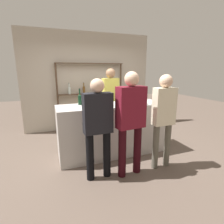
{
  "coord_description": "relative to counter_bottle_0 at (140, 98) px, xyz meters",
  "views": [
    {
      "loc": [
        -1.22,
        -3.26,
        1.73
      ],
      "look_at": [
        0.0,
        0.0,
        0.9
      ],
      "focal_mm": 28.0,
      "sensor_mm": 36.0,
      "label": 1
    }
  ],
  "objects": [
    {
      "name": "counter_bottle_1",
      "position": [
        0.05,
        0.09,
        0.0
      ],
      "size": [
        0.08,
        0.08,
        0.35
      ],
      "color": "silver",
      "rests_on": "bar_counter"
    },
    {
      "name": "customer_right",
      "position": [
        0.14,
        -0.59,
        -0.19
      ],
      "size": [
        0.39,
        0.22,
        1.67
      ],
      "rotation": [
        0.0,
        0.0,
        1.56
      ],
      "color": "#575347",
      "rests_on": "ground_plane"
    },
    {
      "name": "bar_counter",
      "position": [
        -0.5,
        0.25,
        -0.66
      ],
      "size": [
        2.2,
        0.7,
        1.06
      ],
      "primitive_type": "cube",
      "color": "#B7B2AD",
      "rests_on": "ground_plane"
    },
    {
      "name": "customer_left",
      "position": [
        -1.02,
        -0.52,
        -0.25
      ],
      "size": [
        0.45,
        0.21,
        1.62
      ],
      "rotation": [
        0.0,
        0.0,
        1.59
      ],
      "color": "black",
      "rests_on": "ground_plane"
    },
    {
      "name": "back_wall",
      "position": [
        -0.5,
        2.2,
        0.21
      ],
      "size": [
        3.8,
        0.12,
        2.8
      ],
      "primitive_type": "cube",
      "color": "#B2A899",
      "rests_on": "ground_plane"
    },
    {
      "name": "back_shelf",
      "position": [
        -0.5,
        2.02,
        0.07
      ],
      "size": [
        1.95,
        0.18,
        1.94
      ],
      "color": "#4C3828",
      "rests_on": "ground_plane"
    },
    {
      "name": "ice_bucket",
      "position": [
        -0.12,
        0.19,
        -0.03
      ],
      "size": [
        0.2,
        0.2,
        0.21
      ],
      "color": "#846647",
      "rests_on": "bar_counter"
    },
    {
      "name": "server_behind_counter",
      "position": [
        -0.22,
        1.1,
        -0.12
      ],
      "size": [
        0.41,
        0.23,
        1.78
      ],
      "rotation": [
        0.0,
        0.0,
        -1.5
      ],
      "color": "brown",
      "rests_on": "ground_plane"
    },
    {
      "name": "counter_bottle_0",
      "position": [
        0.0,
        0.0,
        0.0
      ],
      "size": [
        0.07,
        0.07,
        0.36
      ],
      "color": "#0F1956",
      "rests_on": "bar_counter"
    },
    {
      "name": "ground_plane",
      "position": [
        -0.5,
        0.25,
        -1.19
      ],
      "size": [
        16.0,
        16.0,
        0.0
      ],
      "primitive_type": "plane",
      "color": "brown"
    },
    {
      "name": "wine_glass",
      "position": [
        0.23,
        0.5,
        -0.02
      ],
      "size": [
        0.07,
        0.07,
        0.16
      ],
      "color": "silver",
      "rests_on": "bar_counter"
    },
    {
      "name": "customer_center",
      "position": [
        -0.5,
        -0.6,
        -0.19
      ],
      "size": [
        0.48,
        0.25,
        1.72
      ],
      "rotation": [
        0.0,
        0.0,
        1.67
      ],
      "color": "black",
      "rests_on": "ground_plane"
    },
    {
      "name": "cork_jar",
      "position": [
        -0.03,
        0.38,
        -0.08
      ],
      "size": [
        0.13,
        0.13,
        0.12
      ],
      "color": "silver",
      "rests_on": "bar_counter"
    },
    {
      "name": "counter_bottle_2",
      "position": [
        -1.11,
        0.44,
        -0.02
      ],
      "size": [
        0.08,
        0.08,
        0.33
      ],
      "color": "black",
      "rests_on": "bar_counter"
    }
  ]
}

